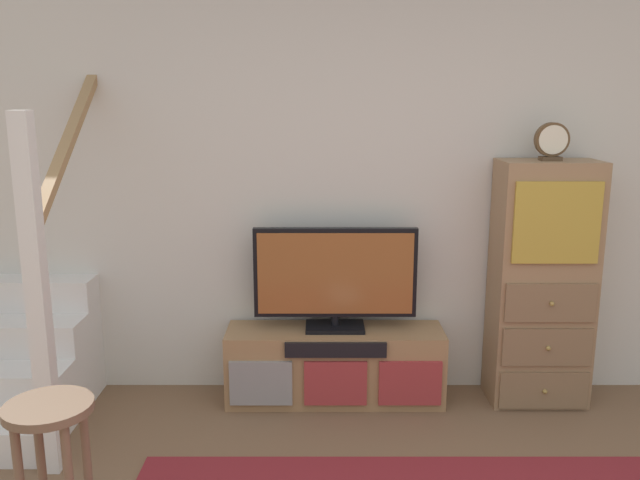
# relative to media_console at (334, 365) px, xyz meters

# --- Properties ---
(back_wall) EXTENTS (6.40, 0.12, 2.70)m
(back_wall) POSITION_rel_media_console_xyz_m (0.30, 0.27, 1.12)
(back_wall) COLOR beige
(back_wall) RESTS_ON ground_plane
(media_console) EXTENTS (1.33, 0.38, 0.46)m
(media_console) POSITION_rel_media_console_xyz_m (0.00, 0.00, 0.00)
(media_console) COLOR #997047
(media_console) RESTS_ON ground_plane
(television) EXTENTS (0.99, 0.22, 0.63)m
(television) POSITION_rel_media_console_xyz_m (0.00, 0.02, 0.57)
(television) COLOR black
(television) RESTS_ON media_console
(side_cabinet) EXTENTS (0.58, 0.38, 1.50)m
(side_cabinet) POSITION_rel_media_console_xyz_m (1.25, 0.01, 0.52)
(side_cabinet) COLOR #93704C
(side_cabinet) RESTS_ON ground_plane
(desk_clock) EXTENTS (0.20, 0.08, 0.22)m
(desk_clock) POSITION_rel_media_console_xyz_m (1.24, -0.00, 1.38)
(desk_clock) COLOR #4C3823
(desk_clock) RESTS_ON side_cabinet
(staircase) EXTENTS (1.00, 1.36, 2.20)m
(staircase) POSITION_rel_media_console_xyz_m (-1.94, 0.01, 0.14)
(staircase) COLOR silver
(staircase) RESTS_ON ground_plane
(bar_stool_near) EXTENTS (0.34, 0.34, 0.71)m
(bar_stool_near) POSITION_rel_media_console_xyz_m (-1.14, -1.48, 0.30)
(bar_stool_near) COLOR brown
(bar_stool_near) RESTS_ON ground_plane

